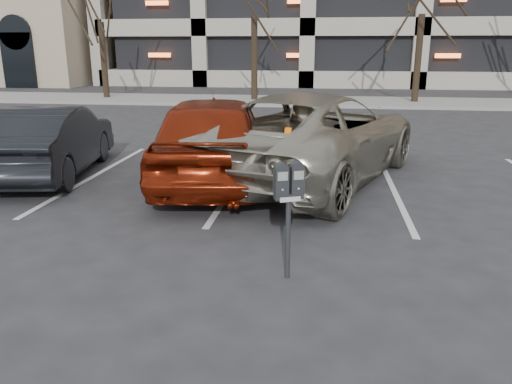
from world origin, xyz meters
TOP-DOWN VIEW (x-y plane):
  - ground at (0.00, 0.00)m, footprint 140.00×140.00m
  - sidewalk at (0.00, 16.00)m, footprint 80.00×4.00m
  - stall_lines at (-1.40, 2.30)m, footprint 16.90×5.20m
  - parking_meter at (-0.18, -1.62)m, footprint 0.34×0.23m
  - suv_silver at (-0.04, 2.69)m, footprint 4.59×6.37m
  - car_red at (-1.83, 2.26)m, footprint 2.50×4.97m
  - car_dark at (-5.02, 2.26)m, footprint 2.12×4.25m

SIDE VIEW (x-z plane):
  - ground at x=0.00m, z-range 0.00..0.00m
  - stall_lines at x=-1.40m, z-range 0.00..0.01m
  - sidewalk at x=0.00m, z-range 0.00..0.12m
  - car_dark at x=-5.02m, z-range 0.00..1.34m
  - suv_silver at x=-0.04m, z-range 0.00..1.61m
  - car_red at x=-1.83m, z-range 0.00..1.62m
  - parking_meter at x=-0.18m, z-range 0.33..1.58m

